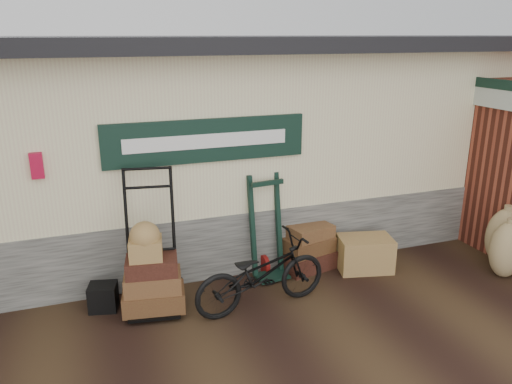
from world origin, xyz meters
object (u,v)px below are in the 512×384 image
black_trunk (103,297)px  wicker_hamper (365,254)px  porter_trolley (151,240)px  green_barrow (267,227)px  bicycle (261,270)px  suitcase_stack (308,247)px

black_trunk → wicker_hamper: bearing=-1.8°
wicker_hamper → porter_trolley: bearing=-180.0°
green_barrow → bicycle: bearing=-121.5°
porter_trolley → black_trunk: porter_trolley is taller
porter_trolley → green_barrow: size_ratio=1.23×
green_barrow → black_trunk: bearing=178.6°
porter_trolley → bicycle: (1.23, -0.48, -0.38)m
green_barrow → wicker_hamper: 1.49m
bicycle → porter_trolley: bearing=61.3°
suitcase_stack → porter_trolley: bearing=-172.3°
suitcase_stack → black_trunk: bearing=-176.3°
porter_trolley → black_trunk: 0.94m
black_trunk → porter_trolley: bearing=-10.7°
porter_trolley → bicycle: size_ratio=1.01×
green_barrow → suitcase_stack: size_ratio=1.92×
suitcase_stack → bicycle: bicycle is taller
black_trunk → bicycle: (1.84, -0.60, 0.34)m
suitcase_stack → bicycle: size_ratio=0.43×
porter_trolley → bicycle: 1.38m
porter_trolley → green_barrow: porter_trolley is taller
suitcase_stack → bicycle: bearing=-142.0°
suitcase_stack → wicker_hamper: bearing=-21.9°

